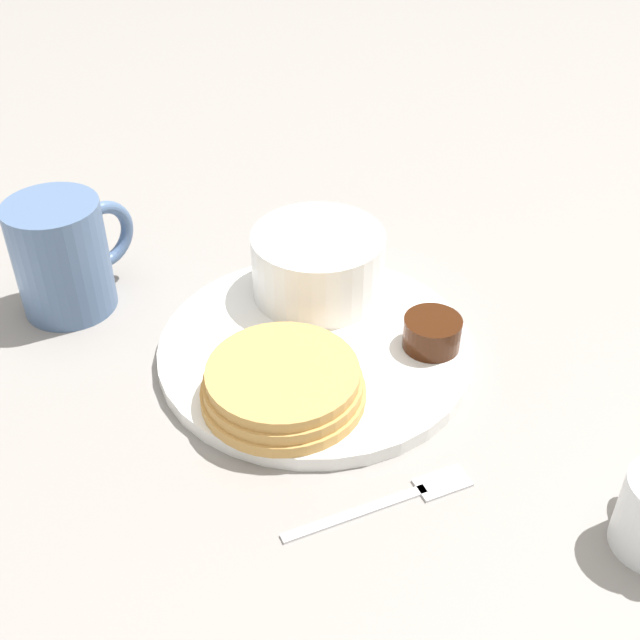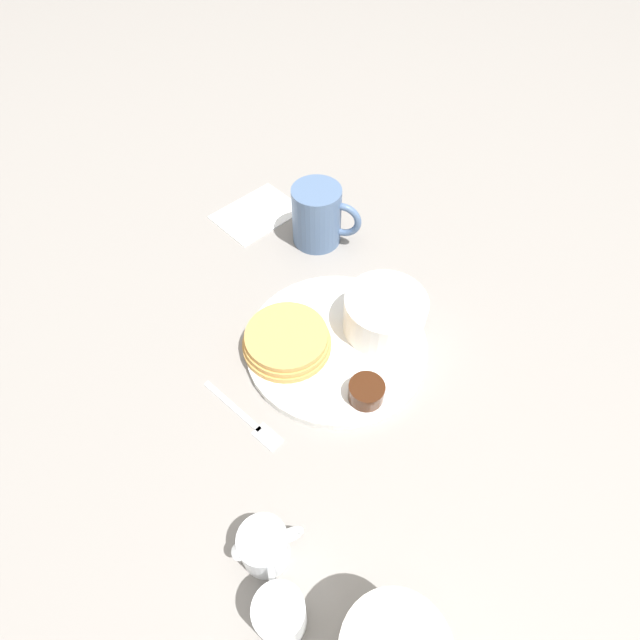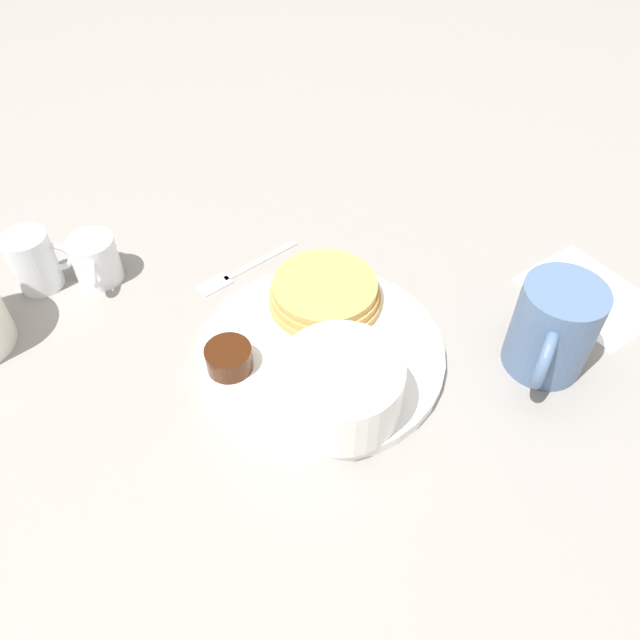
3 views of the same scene
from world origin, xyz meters
The scene contains 11 objects.
ground_plane centered at (0.00, 0.00, 0.00)m, with size 4.00×4.00×0.00m, color gray.
plate centered at (0.00, 0.00, 0.01)m, with size 0.25×0.25×0.01m.
pancake_stack centered at (-0.06, 0.03, 0.03)m, with size 0.12×0.12×0.03m.
bowl centered at (0.07, -0.01, 0.04)m, with size 0.11×0.11×0.06m.
syrup_cup centered at (-0.01, -0.09, 0.02)m, with size 0.05×0.05×0.02m.
butter_ramekin centered at (0.09, -0.03, 0.03)m, with size 0.04×0.04×0.04m.
coffee_mug centered at (0.09, 0.20, 0.05)m, with size 0.09×0.10×0.10m.
creamer_pitcher_near centered at (-0.20, -0.19, 0.03)m, with size 0.07×0.05×0.06m.
creamer_pitcher_far centered at (-0.22, -0.25, 0.03)m, with size 0.05×0.07×0.07m.
fork centered at (-0.15, -0.04, 0.00)m, with size 0.05×0.13×0.00m.
napkin centered at (0.03, 0.31, 0.00)m, with size 0.15×0.13×0.00m.
Camera 2 is at (-0.22, -0.33, 0.56)m, focal length 28.00 mm.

